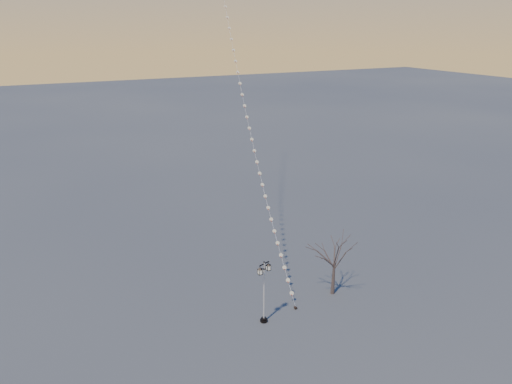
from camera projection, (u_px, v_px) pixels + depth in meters
ground at (286, 329)px, 28.94m from camera, size 300.00×300.00×0.00m
street_lamp at (264, 289)px, 28.83m from camera, size 1.08×0.62×4.41m
bare_tree at (335, 254)px, 31.70m from camera, size 2.76×2.76×4.58m
kite_train at (243, 70)px, 39.34m from camera, size 6.11×29.48×29.35m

